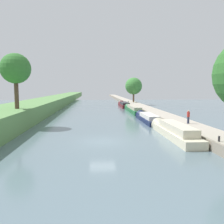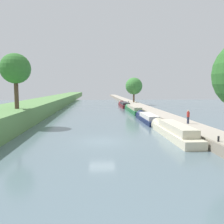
% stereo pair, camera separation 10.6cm
% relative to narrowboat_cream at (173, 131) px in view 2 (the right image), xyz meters
% --- Properties ---
extents(ground_plane, '(160.00, 160.00, 0.00)m').
position_rel_narrowboat_cream_xyz_m(ground_plane, '(-7.60, -1.77, -0.63)').
color(ground_plane, slate).
extents(right_towpath, '(3.28, 260.00, 0.85)m').
position_rel_narrowboat_cream_xyz_m(right_towpath, '(3.03, -1.77, -0.20)').
color(right_towpath, '#A89E8E').
rests_on(right_towpath, ground_plane).
extents(stone_quay, '(0.25, 260.00, 0.90)m').
position_rel_narrowboat_cream_xyz_m(stone_quay, '(1.27, -1.77, -0.18)').
color(stone_quay, gray).
rests_on(stone_quay, ground_plane).
extents(narrowboat_cream, '(1.95, 11.80, 2.07)m').
position_rel_narrowboat_cream_xyz_m(narrowboat_cream, '(0.00, 0.00, 0.00)').
color(narrowboat_cream, beige).
rests_on(narrowboat_cream, ground_plane).
extents(narrowboat_navy, '(1.90, 11.03, 1.84)m').
position_rel_narrowboat_cream_xyz_m(narrowboat_navy, '(-0.16, 11.74, -0.12)').
color(narrowboat_navy, '#141E42').
rests_on(narrowboat_navy, ground_plane).
extents(narrowboat_green, '(1.86, 15.16, 1.90)m').
position_rel_narrowboat_cream_xyz_m(narrowboat_green, '(-0.05, 26.02, -0.03)').
color(narrowboat_green, '#1E6033').
rests_on(narrowboat_green, ground_plane).
extents(narrowboat_maroon, '(2.19, 12.12, 2.08)m').
position_rel_narrowboat_cream_xyz_m(narrowboat_maroon, '(-0.27, 40.25, -0.09)').
color(narrowboat_maroon, maroon).
rests_on(narrowboat_maroon, ground_plane).
extents(tree_rightbank_midnear, '(5.08, 5.08, 7.42)m').
position_rel_narrowboat_cream_xyz_m(tree_rightbank_midnear, '(3.45, 46.43, 5.08)').
color(tree_rightbank_midnear, brown).
rests_on(tree_rightbank_midnear, right_towpath).
extents(tree_leftbank_downstream, '(3.89, 3.89, 7.15)m').
position_rel_narrowboat_cream_xyz_m(tree_leftbank_downstream, '(-18.47, 7.36, 6.98)').
color(tree_leftbank_downstream, '#4C3828').
rests_on(tree_leftbank_downstream, left_grassy_bank).
extents(person_walking, '(0.34, 0.34, 1.66)m').
position_rel_narrowboat_cream_xyz_m(person_walking, '(3.02, 3.41, 1.10)').
color(person_walking, '#282D42').
rests_on(person_walking, right_towpath).
extents(mooring_bollard_near, '(0.16, 0.16, 0.45)m').
position_rel_narrowboat_cream_xyz_m(mooring_bollard_near, '(1.69, -6.16, 0.45)').
color(mooring_bollard_near, black).
rests_on(mooring_bollard_near, right_towpath).
extents(mooring_bollard_far, '(0.16, 0.16, 0.45)m').
position_rel_narrowboat_cream_xyz_m(mooring_bollard_far, '(1.69, 45.33, 0.45)').
color(mooring_bollard_far, black).
rests_on(mooring_bollard_far, right_towpath).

